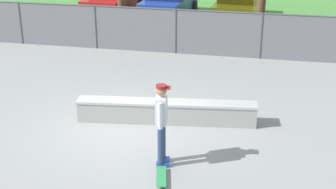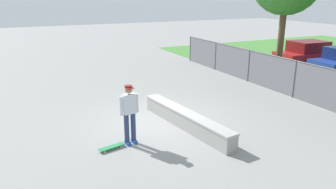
{
  "view_description": "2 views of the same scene",
  "coord_description": "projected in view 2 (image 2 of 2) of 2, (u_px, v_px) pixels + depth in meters",
  "views": [
    {
      "loc": [
        3.35,
        -10.68,
        5.44
      ],
      "look_at": [
        1.11,
        -0.08,
        1.05
      ],
      "focal_mm": 52.75,
      "sensor_mm": 36.0,
      "label": 1
    },
    {
      "loc": [
        9.86,
        -4.39,
        4.35
      ],
      "look_at": [
        0.89,
        -0.06,
        1.26
      ],
      "focal_mm": 34.48,
      "sensor_mm": 36.0,
      "label": 2
    }
  ],
  "objects": [
    {
      "name": "concrete_ledge",
      "position": [
        186.0,
        120.0,
        10.95
      ],
      "size": [
        4.62,
        1.04,
        0.58
      ],
      "color": "#999993",
      "rests_on": "ground"
    },
    {
      "name": "skateboard",
      "position": [
        112.0,
        147.0,
        9.47
      ],
      "size": [
        0.37,
        0.82,
        0.09
      ],
      "color": "#2D8C4C",
      "rests_on": "ground"
    },
    {
      "name": "ground_plane",
      "position": [
        159.0,
        121.0,
        11.59
      ],
      "size": [
        80.0,
        80.0,
        0.0
      ],
      "primitive_type": "plane",
      "color": "gray"
    },
    {
      "name": "chainlink_fence",
      "position": [
        295.0,
        77.0,
        14.01
      ],
      "size": [
        18.48,
        0.07,
        1.66
      ],
      "color": "#4C4C51",
      "rests_on": "ground"
    },
    {
      "name": "car_red",
      "position": [
        309.0,
        54.0,
        19.81
      ],
      "size": [
        2.25,
        4.32,
        1.66
      ],
      "color": "#B21E1E",
      "rests_on": "ground"
    },
    {
      "name": "skateboarder",
      "position": [
        129.0,
        112.0,
        9.56
      ],
      "size": [
        0.33,
        0.6,
        1.84
      ],
      "color": "#2647A5",
      "rests_on": "ground"
    }
  ]
}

